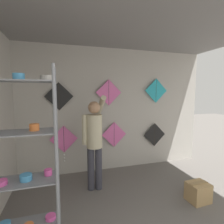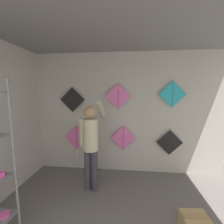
{
  "view_description": "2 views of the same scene",
  "coord_description": "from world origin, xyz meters",
  "px_view_note": "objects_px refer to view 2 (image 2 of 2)",
  "views": [
    {
      "loc": [
        -1.07,
        -0.24,
        1.79
      ],
      "look_at": [
        -0.02,
        3.33,
        1.39
      ],
      "focal_mm": 28.0,
      "sensor_mm": 36.0,
      "label": 1
    },
    {
      "loc": [
        0.18,
        0.15,
        1.89
      ],
      "look_at": [
        -0.14,
        3.33,
        1.48
      ],
      "focal_mm": 24.0,
      "sensor_mm": 36.0,
      "label": 2
    }
  ],
  "objects_px": {
    "kite_2": "(170,142)",
    "kite_5": "(173,94)",
    "kite_1": "(123,138)",
    "kite_3": "(72,100)",
    "kite_4": "(118,96)",
    "shopkeeper": "(91,140)",
    "kite_0": "(77,139)"
  },
  "relations": [
    {
      "from": "kite_3",
      "to": "shopkeeper",
      "type": "bearing_deg",
      "value": -49.94
    },
    {
      "from": "shopkeeper",
      "to": "kite_1",
      "type": "height_order",
      "value": "shopkeeper"
    },
    {
      "from": "shopkeeper",
      "to": "kite_1",
      "type": "bearing_deg",
      "value": 57.3
    },
    {
      "from": "shopkeeper",
      "to": "kite_5",
      "type": "xyz_separation_m",
      "value": [
        1.67,
        0.72,
        0.87
      ]
    },
    {
      "from": "kite_2",
      "to": "kite_5",
      "type": "height_order",
      "value": "kite_5"
    },
    {
      "from": "kite_4",
      "to": "kite_2",
      "type": "bearing_deg",
      "value": 0.0
    },
    {
      "from": "kite_3",
      "to": "kite_5",
      "type": "xyz_separation_m",
      "value": [
        2.27,
        0.0,
        0.13
      ]
    },
    {
      "from": "kite_0",
      "to": "kite_1",
      "type": "distance_m",
      "value": 1.13
    },
    {
      "from": "kite_4",
      "to": "kite_3",
      "type": "bearing_deg",
      "value": 180.0
    },
    {
      "from": "shopkeeper",
      "to": "kite_4",
      "type": "relative_size",
      "value": 2.99
    },
    {
      "from": "kite_0",
      "to": "kite_1",
      "type": "bearing_deg",
      "value": 0.05
    },
    {
      "from": "kite_0",
      "to": "kite_5",
      "type": "bearing_deg",
      "value": 0.02
    },
    {
      "from": "kite_1",
      "to": "kite_5",
      "type": "distance_m",
      "value": 1.48
    },
    {
      "from": "kite_0",
      "to": "kite_2",
      "type": "distance_m",
      "value": 2.19
    },
    {
      "from": "kite_4",
      "to": "kite_5",
      "type": "xyz_separation_m",
      "value": [
        1.2,
        0.0,
        0.05
      ]
    },
    {
      "from": "kite_0",
      "to": "kite_4",
      "type": "relative_size",
      "value": 1.35
    },
    {
      "from": "kite_0",
      "to": "kite_1",
      "type": "relative_size",
      "value": 1.35
    },
    {
      "from": "shopkeeper",
      "to": "kite_4",
      "type": "height_order",
      "value": "kite_4"
    },
    {
      "from": "kite_3",
      "to": "kite_5",
      "type": "bearing_deg",
      "value": 0.0
    },
    {
      "from": "kite_2",
      "to": "kite_5",
      "type": "distance_m",
      "value": 1.09
    },
    {
      "from": "kite_3",
      "to": "kite_5",
      "type": "distance_m",
      "value": 2.28
    },
    {
      "from": "kite_1",
      "to": "kite_3",
      "type": "xyz_separation_m",
      "value": [
        -1.2,
        0.0,
        0.89
      ]
    },
    {
      "from": "kite_0",
      "to": "kite_3",
      "type": "xyz_separation_m",
      "value": [
        -0.07,
        0.0,
        0.96
      ]
    },
    {
      "from": "kite_3",
      "to": "kite_1",
      "type": "bearing_deg",
      "value": 0.0
    },
    {
      "from": "kite_0",
      "to": "kite_2",
      "type": "bearing_deg",
      "value": 0.02
    },
    {
      "from": "kite_1",
      "to": "shopkeeper",
      "type": "bearing_deg",
      "value": -129.85
    },
    {
      "from": "kite_0",
      "to": "kite_1",
      "type": "height_order",
      "value": "kite_1"
    },
    {
      "from": "shopkeeper",
      "to": "kite_2",
      "type": "relative_size",
      "value": 2.99
    },
    {
      "from": "shopkeeper",
      "to": "kite_5",
      "type": "distance_m",
      "value": 2.01
    },
    {
      "from": "kite_2",
      "to": "kite_4",
      "type": "xyz_separation_m",
      "value": [
        -1.19,
        0.0,
        1.05
      ]
    },
    {
      "from": "kite_1",
      "to": "kite_3",
      "type": "relative_size",
      "value": 1.0
    },
    {
      "from": "kite_1",
      "to": "kite_3",
      "type": "bearing_deg",
      "value": 180.0
    }
  ]
}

